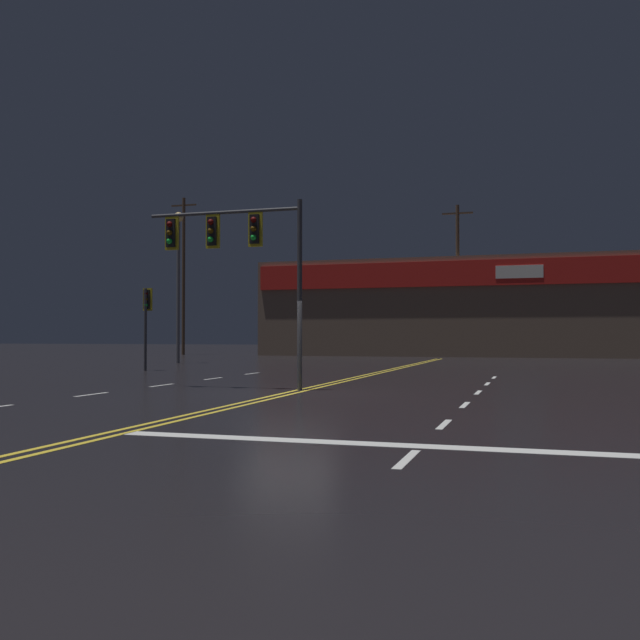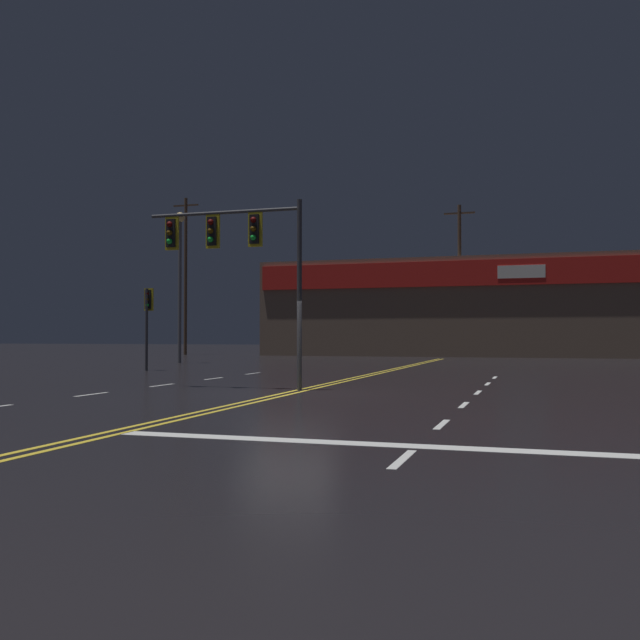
% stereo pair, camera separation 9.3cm
% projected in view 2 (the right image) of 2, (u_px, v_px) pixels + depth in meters
% --- Properties ---
extents(ground_plane, '(200.00, 200.00, 0.00)m').
position_uv_depth(ground_plane, '(288.00, 394.00, 18.74)').
color(ground_plane, black).
extents(road_markings, '(14.14, 60.00, 0.01)m').
position_uv_depth(road_markings, '(301.00, 399.00, 17.11)').
color(road_markings, gold).
rests_on(road_markings, ground).
extents(traffic_signal_median, '(4.76, 0.36, 5.37)m').
position_uv_depth(traffic_signal_median, '(232.00, 243.00, 20.62)').
color(traffic_signal_median, '#38383D').
rests_on(traffic_signal_median, ground).
extents(traffic_signal_corner_northwest, '(0.42, 0.36, 3.62)m').
position_uv_depth(traffic_signal_corner_northwest, '(148.00, 310.00, 31.25)').
color(traffic_signal_corner_northwest, '#38383D').
rests_on(traffic_signal_corner_northwest, ground).
extents(streetlight_far_right, '(0.56, 0.56, 8.49)m').
position_uv_depth(streetlight_far_right, '(180.00, 265.00, 40.01)').
color(streetlight_far_right, '#59595E').
rests_on(streetlight_far_right, ground).
extents(building_backdrop, '(29.02, 10.23, 7.25)m').
position_uv_depth(building_backdrop, '(456.00, 309.00, 55.71)').
color(building_backdrop, brown).
rests_on(building_backdrop, ground).
extents(utility_pole_row, '(44.61, 0.26, 12.76)m').
position_uv_depth(utility_pole_row, '(434.00, 275.00, 51.85)').
color(utility_pole_row, '#4C3828').
rests_on(utility_pole_row, ground).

